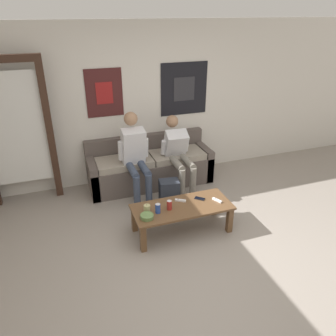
{
  "coord_description": "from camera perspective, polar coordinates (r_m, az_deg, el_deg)",
  "views": [
    {
      "loc": [
        -1.31,
        -2.59,
        2.68
      ],
      "look_at": [
        0.04,
        1.25,
        0.69
      ],
      "focal_mm": 35.0,
      "sensor_mm": 36.0,
      "label": 1
    }
  ],
  "objects": [
    {
      "name": "drink_can_blue",
      "position": [
        4.09,
        -1.79,
        -7.04
      ],
      "size": [
        0.07,
        0.07,
        0.12
      ],
      "color": "#28479E",
      "rests_on": "coffee_table"
    },
    {
      "name": "ground_plane",
      "position": [
        3.96,
        5.71,
        -16.8
      ],
      "size": [
        18.0,
        18.0,
        0.0
      ],
      "primitive_type": "plane",
      "color": "gray"
    },
    {
      "name": "door_frame",
      "position": [
        5.11,
        -25.14,
        6.69
      ],
      "size": [
        1.0,
        0.1,
        2.15
      ],
      "color": "#382319",
      "rests_on": "ground_plane"
    },
    {
      "name": "pillar_candle",
      "position": [
        4.12,
        -3.68,
        -7.06
      ],
      "size": [
        0.08,
        0.08,
        0.11
      ],
      "color": "tan",
      "rests_on": "coffee_table"
    },
    {
      "name": "ceramic_bowl",
      "position": [
        4.01,
        -3.68,
        -8.37
      ],
      "size": [
        0.17,
        0.17,
        0.05
      ],
      "color": "#607F47",
      "rests_on": "coffee_table"
    },
    {
      "name": "person_seated_teen",
      "position": [
        5.15,
        1.8,
        2.83
      ],
      "size": [
        0.47,
        0.98,
        1.16
      ],
      "color": "gray",
      "rests_on": "ground_plane"
    },
    {
      "name": "wall_back",
      "position": [
        5.43,
        -4.82,
        10.97
      ],
      "size": [
        10.0,
        0.07,
        2.55
      ],
      "color": "silver",
      "rests_on": "ground_plane"
    },
    {
      "name": "person_seated_adult",
      "position": [
        4.91,
        -5.72,
        2.42
      ],
      "size": [
        0.47,
        0.85,
        1.32
      ],
      "color": "#384256",
      "rests_on": "ground_plane"
    },
    {
      "name": "coffee_table",
      "position": [
        4.28,
        2.46,
        -7.35
      ],
      "size": [
        1.29,
        0.55,
        0.39
      ],
      "color": "brown",
      "rests_on": "ground_plane"
    },
    {
      "name": "cell_phone",
      "position": [
        4.41,
        5.54,
        -5.31
      ],
      "size": [
        0.14,
        0.14,
        0.01
      ],
      "color": "black",
      "rests_on": "coffee_table"
    },
    {
      "name": "drink_can_red",
      "position": [
        4.15,
        0.24,
        -6.47
      ],
      "size": [
        0.07,
        0.07,
        0.12
      ],
      "color": "maroon",
      "rests_on": "coffee_table"
    },
    {
      "name": "game_controller_near_right",
      "position": [
        4.34,
        2.18,
        -5.66
      ],
      "size": [
        0.14,
        0.11,
        0.03
      ],
      "color": "white",
      "rests_on": "coffee_table"
    },
    {
      "name": "game_controller_near_left",
      "position": [
        4.39,
        8.54,
        -5.56
      ],
      "size": [
        0.09,
        0.14,
        0.03
      ],
      "color": "white",
      "rests_on": "coffee_table"
    },
    {
      "name": "backpack",
      "position": [
        4.9,
        0.21,
        -4.48
      ],
      "size": [
        0.32,
        0.28,
        0.4
      ],
      "color": "#282D38",
      "rests_on": "ground_plane"
    },
    {
      "name": "couch",
      "position": [
        5.47,
        -3.14,
        0.14
      ],
      "size": [
        2.03,
        0.67,
        0.78
      ],
      "color": "#564C47",
      "rests_on": "ground_plane"
    }
  ]
}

